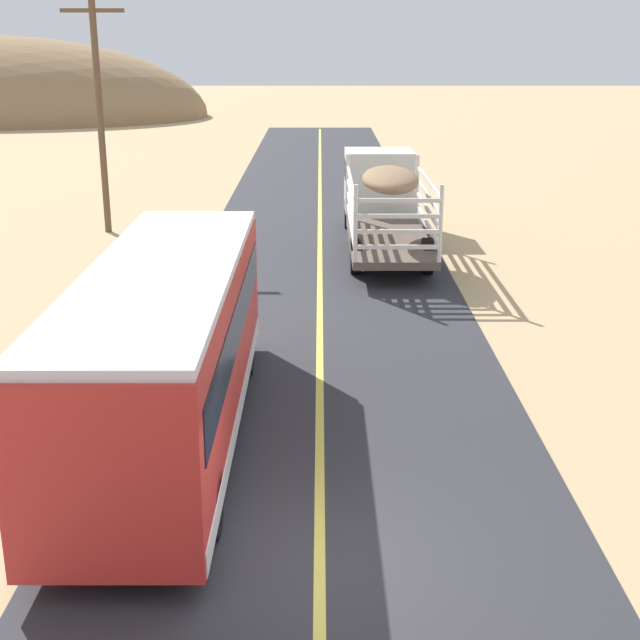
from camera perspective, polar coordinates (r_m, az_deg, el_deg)
ground_plane at (r=12.82m, az=-0.01°, el=-15.06°), size 240.00×240.00×0.00m
road_surface at (r=12.81m, az=-0.01°, el=-15.02°), size 8.00×120.00×0.02m
road_centre_line at (r=12.81m, az=-0.01°, el=-14.97°), size 0.16×117.60×0.00m
livestock_truck at (r=31.22m, az=4.07°, el=8.30°), size 2.53×9.70×3.02m
bus at (r=15.71m, az=-9.86°, el=-1.81°), size 2.54×10.00×3.21m
power_pole_mid at (r=33.30m, az=-14.00°, el=13.10°), size 2.20×0.24×8.37m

